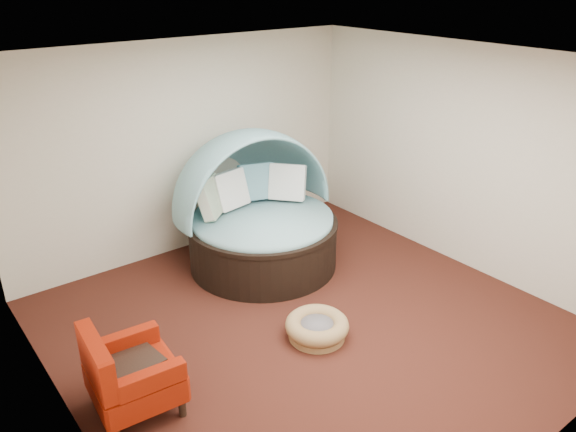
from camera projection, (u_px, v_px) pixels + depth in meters
floor at (308, 324)px, 6.15m from camera, size 5.00×5.00×0.00m
wall_back at (188, 148)px, 7.38m from camera, size 5.00×0.00×5.00m
wall_front at (548, 321)px, 3.78m from camera, size 5.00×0.00×5.00m
wall_left at (53, 287)px, 4.17m from camera, size 0.00×5.00×5.00m
wall_right at (464, 158)px, 6.98m from camera, size 0.00×5.00×5.00m
ceiling at (312, 63)px, 5.01m from camera, size 5.00×5.00×0.00m
canopy_daybed at (258, 204)px, 7.14m from camera, size 2.16×2.06×1.76m
pet_basket at (317, 327)px, 5.88m from camera, size 0.88×0.88×0.23m
red_armchair at (128, 375)px, 4.79m from camera, size 0.78×0.79×0.85m
side_table at (130, 374)px, 4.94m from camera, size 0.54×0.54×0.47m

